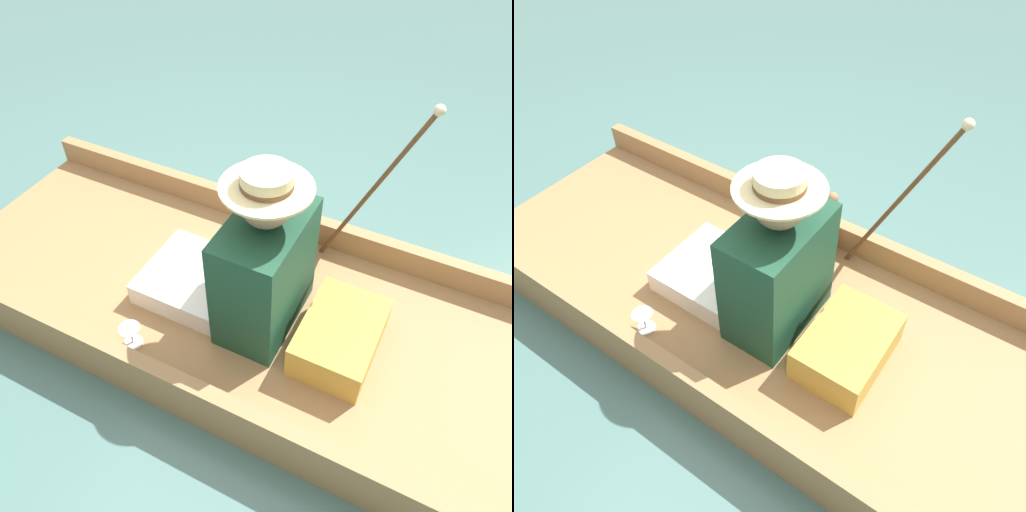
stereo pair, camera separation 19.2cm
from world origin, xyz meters
TOP-DOWN VIEW (x-y plane):
  - ground_plane at (0.00, 0.00)m, footprint 16.00×16.00m
  - punt_boat at (0.00, 0.00)m, footprint 1.10×2.66m
  - seat_cushion at (-0.05, -0.57)m, footprint 0.42×0.29m
  - seated_person at (-0.03, -0.16)m, footprint 0.45×0.72m
  - teddy_bear at (0.39, -0.20)m, footprint 0.25×0.15m
  - wine_glass at (-0.40, 0.19)m, footprint 0.09×0.09m
  - walking_cane at (0.45, -0.52)m, footprint 0.04×0.39m

SIDE VIEW (x-z plane):
  - ground_plane at x=0.00m, z-range 0.00..0.00m
  - punt_boat at x=0.00m, z-range -0.05..0.20m
  - wine_glass at x=-0.40m, z-range 0.14..0.24m
  - seat_cushion at x=-0.05m, z-range 0.12..0.28m
  - teddy_bear at x=0.39m, z-range 0.11..0.47m
  - seated_person at x=-0.03m, z-range 0.01..0.77m
  - walking_cane at x=0.45m, z-range 0.19..1.06m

